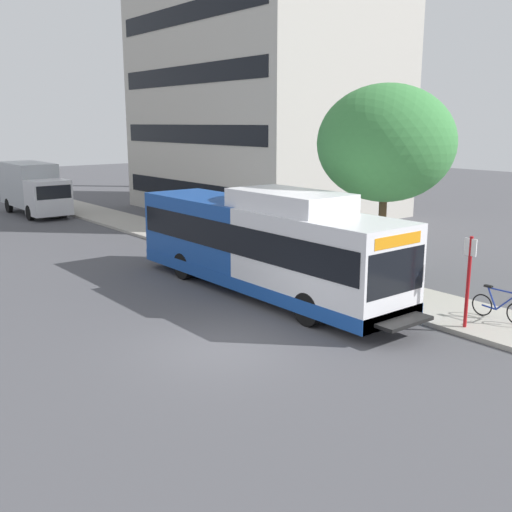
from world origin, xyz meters
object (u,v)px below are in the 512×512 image
at_px(bus_stop_sign_pole, 469,275).
at_px(street_tree_near_stop, 386,144).
at_px(bicycle_parked, 500,306).
at_px(transit_bus, 262,244).
at_px(box_truck_background, 33,187).

xyz_separation_m(bus_stop_sign_pole, street_tree_near_stop, (1.98, 4.74, 3.42)).
bearing_deg(bicycle_parked, bus_stop_sign_pole, 167.58).
bearing_deg(bicycle_parked, transit_bus, 115.16).
bearing_deg(box_truck_background, street_tree_near_stop, -81.07).
height_order(street_tree_near_stop, box_truck_background, street_tree_near_stop).
distance_m(transit_bus, street_tree_near_stop, 5.52).
distance_m(bus_stop_sign_pole, street_tree_near_stop, 6.16).
relative_size(transit_bus, bus_stop_sign_pole, 4.71).
height_order(bicycle_parked, box_truck_background, box_truck_background).
relative_size(transit_bus, street_tree_near_stop, 1.76).
distance_m(transit_bus, bus_stop_sign_pole, 6.94).
height_order(transit_bus, street_tree_near_stop, street_tree_near_stop).
height_order(bus_stop_sign_pole, box_truck_background, box_truck_background).
xyz_separation_m(transit_bus, box_truck_background, (0.01, 23.13, 0.04)).
relative_size(bus_stop_sign_pole, street_tree_near_stop, 0.37).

